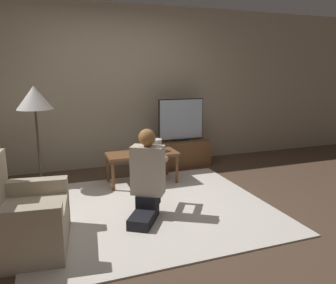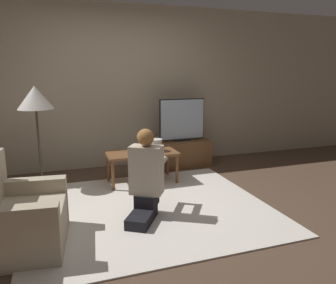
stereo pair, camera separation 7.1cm
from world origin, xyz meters
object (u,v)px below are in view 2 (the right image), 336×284
(coffee_table, at_px, (142,155))
(floor_lamp, at_px, (35,101))
(armchair, at_px, (17,219))
(tv, at_px, (182,120))
(table_lamp, at_px, (156,144))
(person_kneeling, at_px, (146,176))

(coffee_table, relative_size, floor_lamp, 0.71)
(coffee_table, relative_size, armchair, 1.07)
(tv, bearing_deg, coffee_table, -144.04)
(armchair, distance_m, table_lamp, 2.18)
(tv, distance_m, coffee_table, 1.10)
(tv, height_order, floor_lamp, floor_lamp)
(floor_lamp, xyz_separation_m, table_lamp, (1.55, -0.27, -0.62))
(floor_lamp, relative_size, armchair, 1.50)
(armchair, distance_m, person_kneeling, 1.28)
(floor_lamp, bearing_deg, tv, 8.65)
(coffee_table, bearing_deg, table_lamp, 1.99)
(tv, distance_m, table_lamp, 0.90)
(tv, distance_m, floor_lamp, 2.24)
(armchair, relative_size, person_kneeling, 0.95)
(table_lamp, bearing_deg, coffee_table, -178.01)
(armchair, bearing_deg, person_kneeling, -72.61)
(coffee_table, xyz_separation_m, floor_lamp, (-1.34, 0.28, 0.77))
(tv, relative_size, coffee_table, 0.79)
(person_kneeling, bearing_deg, floor_lamp, -19.06)
(coffee_table, relative_size, table_lamp, 5.42)
(coffee_table, distance_m, floor_lamp, 1.57)
(floor_lamp, bearing_deg, coffee_table, -11.66)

